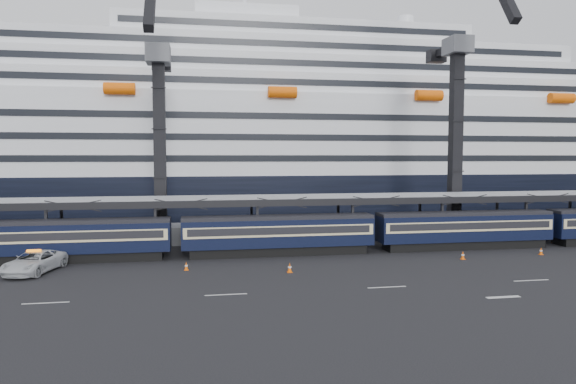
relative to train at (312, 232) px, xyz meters
name	(u,v)px	position (x,y,z in m)	size (l,w,h in m)	color
ground	(392,274)	(4.65, -10.00, -2.20)	(260.00, 260.00, 0.00)	black
lane_markings	(520,285)	(12.80, -15.23, -2.19)	(111.00, 4.27, 0.02)	beige
train	(312,232)	(0.00, 0.00, 0.00)	(133.05, 3.00, 4.05)	black
canopy	(345,198)	(4.65, 4.00, 3.05)	(130.00, 6.25, 5.53)	gray
cruise_ship	(286,141)	(3.57, 35.99, 10.14)	(214.09, 28.84, 34.00)	black
crane_dark_near	(159,137)	(-15.35, 8.59, 9.73)	(4.50, 17.75, 35.08)	#505259
crane_dark_mid	(458,127)	(19.65, 7.59, 11.16)	(4.50, 18.24, 39.64)	#505259
pickup_truck	(34,262)	(-24.90, -4.23, -1.30)	(2.98, 6.47, 1.80)	silver
traffic_cone_c	(186,266)	(-12.29, -5.53, -1.83)	(0.37, 0.37, 0.75)	#FF6008
traffic_cone_d	(290,267)	(-3.66, -7.89, -1.78)	(0.43, 0.43, 0.85)	#FF6008
traffic_cone_e	(463,255)	(13.57, -5.32, -1.81)	(0.40, 0.40, 0.80)	#FF6008
traffic_cone_f	(541,251)	(22.41, -4.57, -1.83)	(0.38, 0.38, 0.76)	#FF6008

